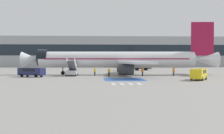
{
  "coord_description": "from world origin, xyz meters",
  "views": [
    {
      "loc": [
        -5.72,
        -68.59,
        3.42
      ],
      "look_at": [
        -1.76,
        -3.57,
        1.78
      ],
      "focal_mm": 50.0,
      "sensor_mm": 36.0,
      "label": 1
    }
  ],
  "objects_px": {
    "boarding_stairs_forward": "(72,71)",
    "ground_crew_0": "(174,71)",
    "fuel_tanker": "(134,64)",
    "ground_crew_1": "(95,71)",
    "service_van_1": "(199,73)",
    "service_van_0": "(32,71)",
    "ground_crew_2": "(143,71)",
    "terminal_building": "(134,52)",
    "ground_crew_3": "(109,71)",
    "airliner": "(120,60)"
  },
  "relations": [
    {
      "from": "airliner",
      "to": "service_van_1",
      "type": "bearing_deg",
      "value": -144.85
    },
    {
      "from": "airliner",
      "to": "ground_crew_3",
      "type": "relative_size",
      "value": 25.32
    },
    {
      "from": "ground_crew_1",
      "to": "terminal_building",
      "type": "xyz_separation_m",
      "value": [
        18.1,
        75.31,
        5.7
      ]
    },
    {
      "from": "boarding_stairs_forward",
      "to": "ground_crew_3",
      "type": "xyz_separation_m",
      "value": [
        7.5,
        -2.54,
        0.01
      ]
    },
    {
      "from": "ground_crew_0",
      "to": "terminal_building",
      "type": "xyz_separation_m",
      "value": [
        2.1,
        77.62,
        5.65
      ]
    },
    {
      "from": "service_van_0",
      "to": "ground_crew_1",
      "type": "distance_m",
      "value": 12.79
    },
    {
      "from": "fuel_tanker",
      "to": "ground_crew_1",
      "type": "relative_size",
      "value": 6.27
    },
    {
      "from": "airliner",
      "to": "service_van_0",
      "type": "relative_size",
      "value": 7.86
    },
    {
      "from": "fuel_tanker",
      "to": "service_van_0",
      "type": "bearing_deg",
      "value": 144.81
    },
    {
      "from": "ground_crew_0",
      "to": "ground_crew_2",
      "type": "height_order",
      "value": "ground_crew_0"
    },
    {
      "from": "boarding_stairs_forward",
      "to": "ground_crew_0",
      "type": "relative_size",
      "value": 2.98
    },
    {
      "from": "service_van_0",
      "to": "ground_crew_3",
      "type": "height_order",
      "value": "service_van_0"
    },
    {
      "from": "fuel_tanker",
      "to": "ground_crew_1",
      "type": "distance_m",
      "value": 32.33
    },
    {
      "from": "boarding_stairs_forward",
      "to": "ground_crew_3",
      "type": "bearing_deg",
      "value": -15.37
    },
    {
      "from": "ground_crew_0",
      "to": "ground_crew_1",
      "type": "bearing_deg",
      "value": -16.63
    },
    {
      "from": "service_van_1",
      "to": "ground_crew_1",
      "type": "relative_size",
      "value": 3.19
    },
    {
      "from": "service_van_1",
      "to": "terminal_building",
      "type": "distance_m",
      "value": 90.24
    },
    {
      "from": "ground_crew_2",
      "to": "ground_crew_1",
      "type": "bearing_deg",
      "value": 37.27
    },
    {
      "from": "fuel_tanker",
      "to": "service_van_1",
      "type": "bearing_deg",
      "value": -173.43
    },
    {
      "from": "fuel_tanker",
      "to": "ground_crew_0",
      "type": "height_order",
      "value": "fuel_tanker"
    },
    {
      "from": "ground_crew_2",
      "to": "ground_crew_3",
      "type": "distance_m",
      "value": 6.89
    },
    {
      "from": "fuel_tanker",
      "to": "ground_crew_1",
      "type": "xyz_separation_m",
      "value": [
        -12.2,
        -29.92,
        -0.9
      ]
    },
    {
      "from": "airliner",
      "to": "service_van_1",
      "type": "distance_m",
      "value": 21.57
    },
    {
      "from": "boarding_stairs_forward",
      "to": "ground_crew_0",
      "type": "distance_m",
      "value": 20.81
    },
    {
      "from": "boarding_stairs_forward",
      "to": "service_van_0",
      "type": "relative_size",
      "value": 0.97
    },
    {
      "from": "airliner",
      "to": "terminal_building",
      "type": "bearing_deg",
      "value": -6.52
    },
    {
      "from": "service_van_1",
      "to": "boarding_stairs_forward",
      "type": "bearing_deg",
      "value": 176.29
    },
    {
      "from": "airliner",
      "to": "boarding_stairs_forward",
      "type": "bearing_deg",
      "value": 113.15
    },
    {
      "from": "ground_crew_2",
      "to": "terminal_building",
      "type": "bearing_deg",
      "value": -46.36
    },
    {
      "from": "fuel_tanker",
      "to": "ground_crew_2",
      "type": "bearing_deg",
      "value": 175.99
    },
    {
      "from": "ground_crew_3",
      "to": "ground_crew_0",
      "type": "bearing_deg",
      "value": 160.58
    },
    {
      "from": "ground_crew_0",
      "to": "ground_crew_3",
      "type": "xyz_separation_m",
      "value": [
        -13.21,
        -0.46,
        -0.05
      ]
    },
    {
      "from": "ground_crew_1",
      "to": "ground_crew_0",
      "type": "bearing_deg",
      "value": -173.73
    },
    {
      "from": "ground_crew_0",
      "to": "ground_crew_1",
      "type": "distance_m",
      "value": 16.17
    },
    {
      "from": "ground_crew_1",
      "to": "terminal_building",
      "type": "bearing_deg",
      "value": -89.01
    },
    {
      "from": "terminal_building",
      "to": "fuel_tanker",
      "type": "bearing_deg",
      "value": -97.41
    },
    {
      "from": "fuel_tanker",
      "to": "ground_crew_2",
      "type": "xyz_separation_m",
      "value": [
        -2.55,
        -32.08,
        -0.86
      ]
    },
    {
      "from": "terminal_building",
      "to": "service_van_0",
      "type": "bearing_deg",
      "value": -110.9
    },
    {
      "from": "airliner",
      "to": "ground_crew_1",
      "type": "xyz_separation_m",
      "value": [
        -5.62,
        -3.48,
        -2.3
      ]
    },
    {
      "from": "service_van_1",
      "to": "ground_crew_0",
      "type": "height_order",
      "value": "service_van_1"
    },
    {
      "from": "airliner",
      "to": "ground_crew_3",
      "type": "distance_m",
      "value": 7.24
    },
    {
      "from": "fuel_tanker",
      "to": "service_van_1",
      "type": "distance_m",
      "value": 44.94
    },
    {
      "from": "boarding_stairs_forward",
      "to": "service_van_0",
      "type": "xyz_separation_m",
      "value": [
        -7.46,
        -3.72,
        0.11
      ]
    },
    {
      "from": "service_van_0",
      "to": "ground_crew_3",
      "type": "xyz_separation_m",
      "value": [
        14.95,
        1.18,
        -0.1
      ]
    },
    {
      "from": "boarding_stairs_forward",
      "to": "fuel_tanker",
      "type": "relative_size",
      "value": 0.5
    },
    {
      "from": "fuel_tanker",
      "to": "boarding_stairs_forward",
      "type": "bearing_deg",
      "value": 151.26
    },
    {
      "from": "boarding_stairs_forward",
      "to": "ground_crew_2",
      "type": "relative_size",
      "value": 2.99
    },
    {
      "from": "ground_crew_2",
      "to": "ground_crew_3",
      "type": "height_order",
      "value": "ground_crew_2"
    },
    {
      "from": "fuel_tanker",
      "to": "terminal_building",
      "type": "bearing_deg",
      "value": -6.88
    },
    {
      "from": "service_van_0",
      "to": "ground_crew_2",
      "type": "distance_m",
      "value": 21.89
    }
  ]
}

